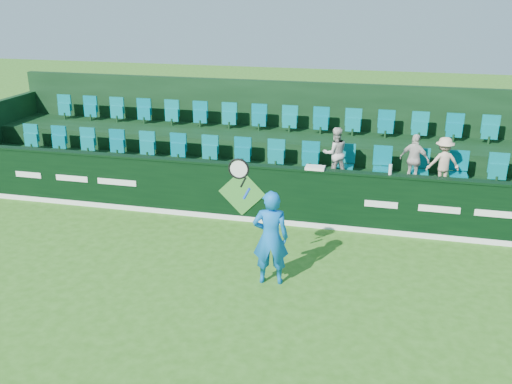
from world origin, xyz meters
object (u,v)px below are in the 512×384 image
(spectator_middle, at_px, (415,160))
(towel, at_px, (315,168))
(spectator_right, at_px, (443,162))
(tennis_player, at_px, (270,237))
(spectator_left, at_px, (335,153))
(drinks_bottle, at_px, (390,169))

(spectator_middle, height_order, towel, spectator_middle)
(spectator_right, bearing_deg, tennis_player, 36.47)
(spectator_left, relative_size, spectator_middle, 1.05)
(spectator_middle, bearing_deg, towel, 51.31)
(spectator_left, relative_size, towel, 2.96)
(tennis_player, distance_m, spectator_middle, 4.65)
(drinks_bottle, bearing_deg, spectator_left, 138.95)
(spectator_middle, distance_m, towel, 2.40)
(tennis_player, relative_size, drinks_bottle, 10.78)
(spectator_middle, bearing_deg, tennis_player, 80.51)
(spectator_left, xyz_separation_m, towel, (-0.31, -1.12, -0.04))
(spectator_left, distance_m, towel, 1.16)
(tennis_player, xyz_separation_m, spectator_right, (3.14, 3.88, 0.47))
(spectator_right, bearing_deg, spectator_left, -14.49)
(spectator_left, xyz_separation_m, spectator_right, (2.44, 0.00, -0.04))
(spectator_left, xyz_separation_m, drinks_bottle, (1.29, -1.12, 0.04))
(spectator_left, distance_m, spectator_right, 2.44)
(spectator_left, height_order, spectator_right, spectator_left)
(tennis_player, bearing_deg, drinks_bottle, 54.15)
(spectator_right, distance_m, drinks_bottle, 1.61)
(tennis_player, distance_m, spectator_left, 3.98)
(tennis_player, height_order, spectator_left, tennis_player)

